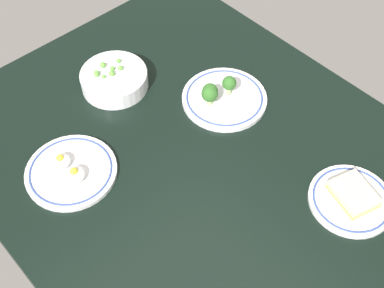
% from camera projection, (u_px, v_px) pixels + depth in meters
% --- Properties ---
extents(dining_table, '(1.15, 0.94, 0.04)m').
position_uv_depth(dining_table, '(192.00, 154.00, 1.26)').
color(dining_table, black).
rests_on(dining_table, ground).
extents(plate_sandwich, '(0.19, 0.19, 0.04)m').
position_uv_depth(plate_sandwich, '(352.00, 198.00, 1.14)').
color(plate_sandwich, silver).
rests_on(plate_sandwich, dining_table).
extents(plate_broccoli, '(0.22, 0.22, 0.07)m').
position_uv_depth(plate_broccoli, '(223.00, 97.00, 1.33)').
color(plate_broccoli, silver).
rests_on(plate_broccoli, dining_table).
extents(plate_eggs, '(0.22, 0.22, 0.05)m').
position_uv_depth(plate_eggs, '(71.00, 171.00, 1.19)').
color(plate_eggs, silver).
rests_on(plate_eggs, dining_table).
extents(bowl_peas, '(0.18, 0.18, 0.06)m').
position_uv_depth(bowl_peas, '(114.00, 79.00, 1.36)').
color(bowl_peas, silver).
rests_on(bowl_peas, dining_table).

